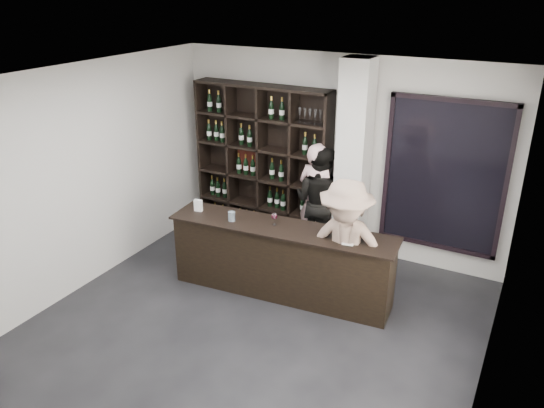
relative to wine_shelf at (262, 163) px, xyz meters
The scene contains 12 objects.
floor 3.06m from the wine_shelf, 65.85° to the right, with size 5.00×5.50×0.01m, color black.
wine_shelf is the anchor object (origin of this frame).
structural_column 1.52m from the wine_shelf, ahead, with size 0.40×0.40×2.90m, color silver.
glass_panel 2.71m from the wine_shelf, ahead, with size 1.60×0.08×2.10m.
tasting_counter 1.96m from the wine_shelf, 53.43° to the right, with size 2.93×0.61×0.96m.
taster_pink 1.07m from the wine_shelf, ahead, with size 0.62×0.41×1.70m, color #FFC6CB.
taster_black 1.13m from the wine_shelf, ahead, with size 0.81×0.63×1.66m, color black.
customer 2.49m from the wine_shelf, 37.87° to the right, with size 1.13×0.65×1.75m, color gray.
wine_glass 1.76m from the wine_shelf, 56.00° to the right, with size 0.08×0.08×0.18m, color white, non-canonical shape.
spit_cup 1.67m from the wine_shelf, 74.66° to the right, with size 0.09×0.09×0.12m, color #ABBFCC.
napkin_stack 2.49m from the wine_shelf, 36.92° to the right, with size 0.13×0.13×0.02m, color white.
card_stand 1.56m from the wine_shelf, 94.37° to the right, with size 0.11×0.05×0.16m, color white.
Camera 1 is at (2.66, -4.23, 3.80)m, focal length 35.00 mm.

